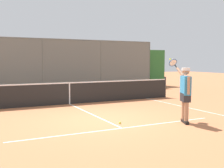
{
  "coord_description": "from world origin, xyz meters",
  "views": [
    {
      "loc": [
        3.65,
        7.96,
        1.91
      ],
      "look_at": [
        -0.82,
        -1.09,
        1.05
      ],
      "focal_mm": 44.38,
      "sensor_mm": 36.0,
      "label": 1
    }
  ],
  "objects": [
    {
      "name": "tennis_ball_near_baseline",
      "position": [
        -0.21,
        0.69,
        0.03
      ],
      "size": [
        0.07,
        0.07,
        0.07
      ],
      "primitive_type": "sphere",
      "color": "#C1D138",
      "rests_on": "ground"
    },
    {
      "name": "ground_plane",
      "position": [
        0.0,
        0.0,
        0.0
      ],
      "size": [
        60.0,
        60.0,
        0.0
      ],
      "primitive_type": "plane",
      "color": "#B76B42"
    },
    {
      "name": "tennis_player",
      "position": [
        -2.04,
        1.45,
        1.0
      ],
      "size": [
        0.55,
        1.38,
        1.99
      ],
      "rotation": [
        0.0,
        0.0,
        -1.99
      ],
      "color": "black",
      "rests_on": "ground"
    },
    {
      "name": "tennis_net",
      "position": [
        0.0,
        -3.65,
        0.49
      ],
      "size": [
        10.41,
        0.09,
        1.07
      ],
      "color": "#2D2D2D",
      "rests_on": "ground"
    },
    {
      "name": "fence_backdrop",
      "position": [
        0.0,
        -9.49,
        1.34
      ],
      "size": [
        18.37,
        1.37,
        3.25
      ],
      "color": "slate",
      "rests_on": "ground"
    },
    {
      "name": "court_line_markings",
      "position": [
        0.0,
        1.54,
        0.0
      ],
      "size": [
        8.1,
        8.85,
        0.01
      ],
      "color": "white",
      "rests_on": "ground"
    }
  ]
}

